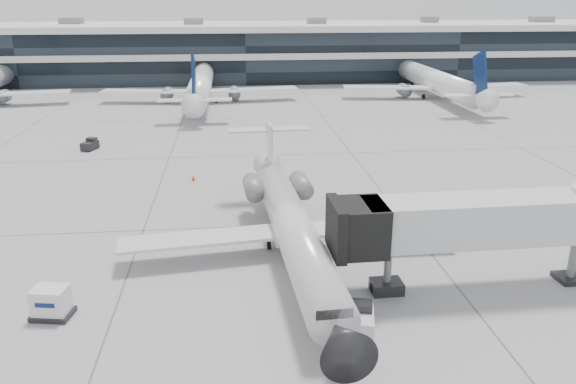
{
  "coord_description": "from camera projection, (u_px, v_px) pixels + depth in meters",
  "views": [
    {
      "loc": [
        -3.21,
        -39.46,
        16.52
      ],
      "look_at": [
        0.88,
        0.15,
        2.6
      ],
      "focal_mm": 35.0,
      "sensor_mm": 36.0,
      "label": 1
    }
  ],
  "objects": [
    {
      "name": "terminal",
      "position": [
        244.0,
        54.0,
        118.16
      ],
      "size": [
        170.0,
        22.0,
        10.0
      ],
      "primitive_type": "cube",
      "color": "black",
      "rests_on": "ground"
    },
    {
      "name": "cargo_uld",
      "position": [
        51.0,
        303.0,
        30.32
      ],
      "size": [
        2.31,
        1.88,
        1.69
      ],
      "rotation": [
        0.0,
        0.0,
        -0.18
      ],
      "color": "black",
      "rests_on": "ground"
    },
    {
      "name": "far_tug",
      "position": [
        90.0,
        145.0,
        63.72
      ],
      "size": [
        1.86,
        2.34,
        1.3
      ],
      "rotation": [
        0.0,
        0.0,
        -0.37
      ],
      "color": "black",
      "rests_on": "ground"
    },
    {
      "name": "bg_jet_center",
      "position": [
        202.0,
        101.0,
        93.68
      ],
      "size": [
        32.0,
        40.0,
        9.6
      ],
      "primitive_type": null,
      "color": "white",
      "rests_on": "ground"
    },
    {
      "name": "bg_jet_right",
      "position": [
        433.0,
        97.0,
        97.55
      ],
      "size": [
        32.0,
        40.0,
        9.6
      ],
      "primitive_type": null,
      "color": "white",
      "rests_on": "ground"
    },
    {
      "name": "traffic_cone",
      "position": [
        193.0,
        178.0,
        53.08
      ],
      "size": [
        0.43,
        0.43,
        0.54
      ],
      "rotation": [
        0.0,
        0.0,
        0.18
      ],
      "color": "red",
      "rests_on": "ground"
    },
    {
      "name": "regional_jet",
      "position": [
        292.0,
        224.0,
        37.27
      ],
      "size": [
        22.78,
        28.43,
        6.56
      ],
      "rotation": [
        0.0,
        0.0,
        0.05
      ],
      "color": "silver",
      "rests_on": "ground"
    },
    {
      "name": "baggage_tug",
      "position": [
        361.0,
        319.0,
        29.17
      ],
      "size": [
        1.75,
        2.42,
        1.39
      ],
      "rotation": [
        0.0,
        0.0,
        -0.22
      ],
      "color": "silver",
      "rests_on": "ground"
    },
    {
      "name": "jet_bridge",
      "position": [
        501.0,
        220.0,
        32.53
      ],
      "size": [
        18.2,
        4.04,
        5.85
      ],
      "rotation": [
        0.0,
        0.0,
        0.02
      ],
      "color": "#ADB0B2",
      "rests_on": "ground"
    },
    {
      "name": "ground",
      "position": [
        277.0,
        225.0,
        42.81
      ],
      "size": [
        220.0,
        220.0,
        0.0
      ],
      "primitive_type": "plane",
      "color": "gray",
      "rests_on": "ground"
    }
  ]
}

